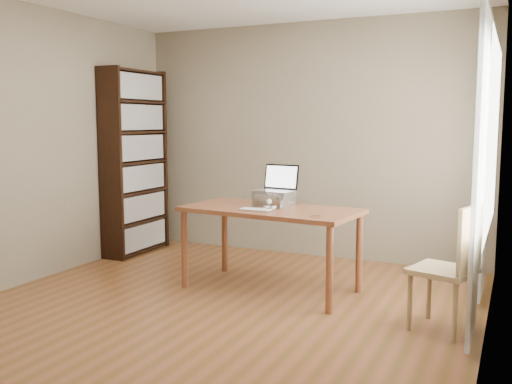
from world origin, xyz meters
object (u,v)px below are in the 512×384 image
bookshelf (135,162)px  laptop (277,185)px  chair (453,263)px  keyboard (256,210)px  cat (278,199)px  desk (271,217)px

bookshelf → laptop: size_ratio=5.78×
bookshelf → chair: 3.82m
keyboard → cat: bearing=78.0°
keyboard → laptop: bearing=83.5°
desk → laptop: 0.31m
cat → laptop: bearing=133.0°
chair → laptop: bearing=177.6°
desk → bookshelf: bearing=165.9°
desk → chair: chair is taller
keyboard → chair: (1.64, -0.18, -0.26)m
bookshelf → cat: 2.14m
laptop → cat: (0.03, -0.03, -0.13)m
keyboard → chair: chair is taller
laptop → keyboard: laptop is taller
chair → cat: bearing=178.2°
keyboard → chair: size_ratio=0.30×
cat → chair: bearing=-20.0°
desk → laptop: bearing=96.1°
bookshelf → desk: (2.01, -0.74, -0.39)m
desk → cat: (0.03, 0.11, 0.15)m
bookshelf → chair: (3.61, -1.13, -0.55)m
cat → chair: (1.57, -0.51, -0.31)m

